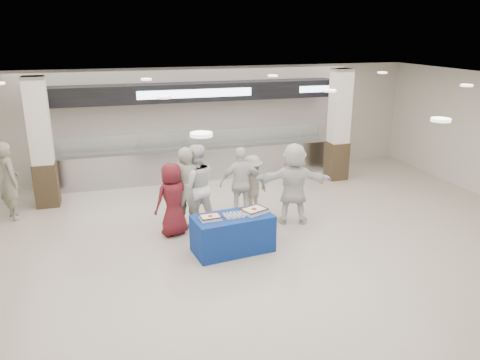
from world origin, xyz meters
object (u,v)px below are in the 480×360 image
object	(u,v)px
sheet_cake_right	(254,210)
soldier_b	(252,185)
civilian_maroon	(173,199)
sheet_cake_left	(210,217)
cupcake_tray	(234,215)
display_table	(233,233)
soldier_bg	(9,181)
chef_tall	(196,186)
soldier_a	(186,189)
civilian_white	(294,183)
chef_short	(242,184)

from	to	relation	value
sheet_cake_right	soldier_b	distance (m)	1.80
civilian_maroon	soldier_b	size ratio (longest dim) A/B	1.10
sheet_cake_left	civilian_maroon	bearing A→B (deg)	115.42
cupcake_tray	soldier_b	size ratio (longest dim) A/B	0.26
soldier_b	sheet_cake_right	bearing A→B (deg)	49.36
display_table	sheet_cake_left	xyz separation A→B (m)	(-0.46, -0.04, 0.42)
display_table	soldier_bg	size ratio (longest dim) A/B	0.84
display_table	soldier_bg	distance (m)	5.46
soldier_b	chef_tall	bearing A→B (deg)	-10.29
soldier_a	chef_tall	xyz separation A→B (m)	(0.23, 0.11, 0.01)
soldier_bg	civilian_white	bearing A→B (deg)	-133.49
soldier_b	soldier_bg	world-z (taller)	soldier_bg
soldier_a	chef_tall	distance (m)	0.26
display_table	soldier_a	xyz separation A→B (m)	(-0.68, 1.31, 0.57)
display_table	chef_tall	size ratio (longest dim) A/B	0.82
sheet_cake_right	civilian_white	xyz separation A→B (m)	(1.25, 0.99, 0.14)
civilian_maroon	sheet_cake_left	bearing A→B (deg)	94.74
sheet_cake_left	soldier_b	distance (m)	2.30
sheet_cake_left	cupcake_tray	world-z (taller)	sheet_cake_left
display_table	sheet_cake_left	world-z (taller)	sheet_cake_left
cupcake_tray	civilian_white	bearing A→B (deg)	32.46
display_table	civilian_maroon	world-z (taller)	civilian_maroon
chef_tall	soldier_a	bearing A→B (deg)	23.20
sheet_cake_left	soldier_bg	world-z (taller)	soldier_bg
sheet_cake_left	civilian_maroon	distance (m)	1.29
chef_tall	chef_short	world-z (taller)	chef_tall
soldier_bg	soldier_a	bearing A→B (deg)	-140.35
display_table	chef_short	world-z (taller)	chef_short
display_table	sheet_cake_right	distance (m)	0.63
chef_tall	soldier_b	size ratio (longest dim) A/B	1.30
cupcake_tray	chef_short	distance (m)	1.73
sheet_cake_right	civilian_maroon	size ratio (longest dim) A/B	0.36
display_table	cupcake_tray	size ratio (longest dim) A/B	4.16
sheet_cake_right	soldier_a	xyz separation A→B (m)	(-1.14, 1.25, 0.14)
soldier_a	chef_tall	size ratio (longest dim) A/B	0.99
civilian_white	sheet_cake_right	bearing A→B (deg)	55.71
cupcake_tray	soldier_a	xyz separation A→B (m)	(-0.70, 1.34, 0.16)
civilian_maroon	soldier_b	bearing A→B (deg)	177.55
sheet_cake_right	civilian_maroon	world-z (taller)	civilian_maroon
cupcake_tray	chef_short	world-z (taller)	chef_short
display_table	civilian_maroon	bearing A→B (deg)	124.29
sheet_cake_right	civilian_maroon	distance (m)	1.82
soldier_a	soldier_b	size ratio (longest dim) A/B	1.30
civilian_maroon	soldier_a	distance (m)	0.40
display_table	soldier_a	distance (m)	1.58
sheet_cake_right	display_table	bearing A→B (deg)	-173.45
chef_tall	civilian_white	bearing A→B (deg)	167.47
display_table	civilian_white	size ratio (longest dim) A/B	0.83
civilian_white	soldier_bg	xyz separation A→B (m)	(-6.18, 2.05, -0.02)
sheet_cake_right	chef_tall	bearing A→B (deg)	123.62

